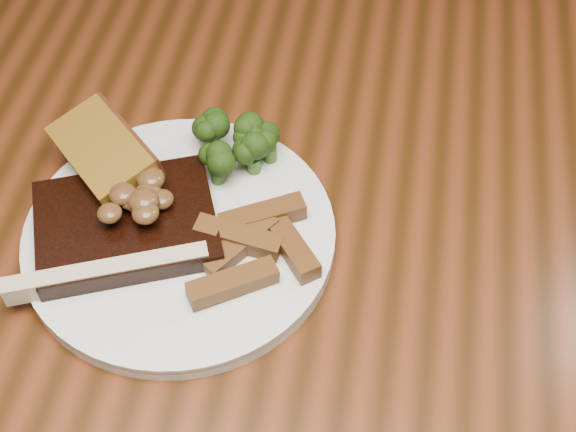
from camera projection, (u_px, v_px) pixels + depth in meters
name	position (u px, v px, depth m)	size (l,w,h in m)	color
dining_table	(305.00, 306.00, 0.77)	(1.60, 0.90, 0.75)	#512310
chair_far	(455.00, 62.00, 1.22)	(0.43, 0.43, 0.91)	black
plate	(180.00, 237.00, 0.70)	(0.27, 0.27, 0.01)	silver
steak	(127.00, 226.00, 0.69)	(0.15, 0.12, 0.02)	black
steak_bone	(108.00, 276.00, 0.65)	(0.17, 0.02, 0.02)	#B9AD8F
mushroom_pile	(131.00, 199.00, 0.67)	(0.07, 0.07, 0.03)	brown
garlic_bread	(106.00, 167.00, 0.73)	(0.10, 0.06, 0.02)	#8A6119
potato_wedges	(251.00, 240.00, 0.67)	(0.10, 0.10, 0.02)	brown
broccoli_cluster	(238.00, 154.00, 0.72)	(0.07, 0.07, 0.04)	#1F390D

